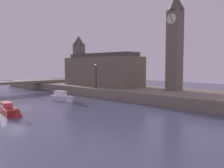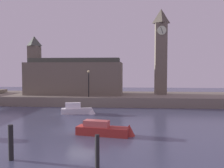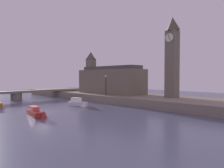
{
  "view_description": "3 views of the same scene",
  "coord_description": "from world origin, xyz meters",
  "px_view_note": "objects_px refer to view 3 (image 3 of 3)",
  "views": [
    {
      "loc": [
        29.63,
        -13.42,
        5.47
      ],
      "look_at": [
        2.37,
        14.69,
        2.46
      ],
      "focal_mm": 39.1,
      "sensor_mm": 36.0,
      "label": 1
    },
    {
      "loc": [
        4.83,
        -23.13,
        5.59
      ],
      "look_at": [
        1.8,
        15.1,
        3.55
      ],
      "focal_mm": 39.54,
      "sensor_mm": 36.0,
      "label": 2
    },
    {
      "loc": [
        30.54,
        -15.19,
        5.39
      ],
      "look_at": [
        0.78,
        14.22,
        3.96
      ],
      "focal_mm": 34.38,
      "sensor_mm": 36.0,
      "label": 3
    }
  ],
  "objects_px": {
    "streetlamp": "(106,83)",
    "boat_ferry_white": "(79,103)",
    "clock_tower": "(172,56)",
    "parliament_hall": "(110,80)",
    "boat_dinghy_red": "(37,113)"
  },
  "relations": [
    {
      "from": "streetlamp",
      "to": "boat_ferry_white",
      "type": "relative_size",
      "value": 0.9
    },
    {
      "from": "boat_ferry_white",
      "to": "clock_tower",
      "type": "bearing_deg",
      "value": 46.66
    },
    {
      "from": "clock_tower",
      "to": "streetlamp",
      "type": "bearing_deg",
      "value": -153.63
    },
    {
      "from": "parliament_hall",
      "to": "boat_dinghy_red",
      "type": "xyz_separation_m",
      "value": [
        8.33,
        -21.77,
        -4.15
      ]
    },
    {
      "from": "parliament_hall",
      "to": "streetlamp",
      "type": "bearing_deg",
      "value": -51.64
    },
    {
      "from": "streetlamp",
      "to": "boat_ferry_white",
      "type": "distance_m",
      "value": 7.67
    },
    {
      "from": "parliament_hall",
      "to": "boat_ferry_white",
      "type": "xyz_separation_m",
      "value": [
        3.54,
        -11.41,
        -4.11
      ]
    },
    {
      "from": "streetlamp",
      "to": "parliament_hall",
      "type": "bearing_deg",
      "value": 128.36
    },
    {
      "from": "clock_tower",
      "to": "boat_dinghy_red",
      "type": "distance_m",
      "value": 25.62
    },
    {
      "from": "clock_tower",
      "to": "parliament_hall",
      "type": "height_order",
      "value": "clock_tower"
    },
    {
      "from": "boat_dinghy_red",
      "to": "boat_ferry_white",
      "type": "bearing_deg",
      "value": 114.82
    },
    {
      "from": "streetlamp",
      "to": "boat_ferry_white",
      "type": "height_order",
      "value": "streetlamp"
    },
    {
      "from": "parliament_hall",
      "to": "streetlamp",
      "type": "distance_m",
      "value": 5.92
    },
    {
      "from": "clock_tower",
      "to": "streetlamp",
      "type": "xyz_separation_m",
      "value": [
        -11.82,
        -5.86,
        -5.09
      ]
    },
    {
      "from": "clock_tower",
      "to": "streetlamp",
      "type": "height_order",
      "value": "clock_tower"
    }
  ]
}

